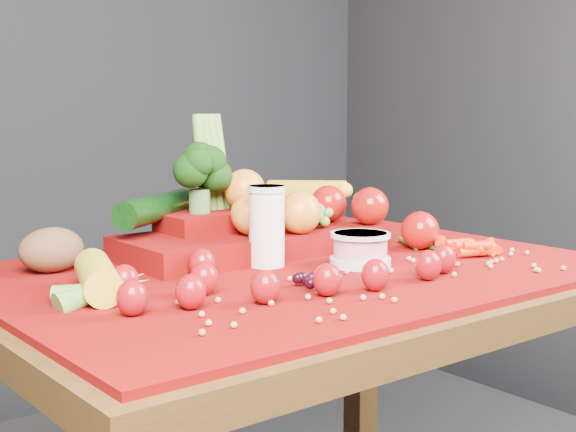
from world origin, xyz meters
TOP-DOWN VIEW (x-y plane):
  - table at (0.00, 0.00)m, footprint 1.10×0.80m
  - red_cloth at (0.00, 0.00)m, footprint 1.05×0.75m
  - milk_glass at (-0.03, 0.04)m, footprint 0.07×0.07m
  - yogurt_bowl at (0.10, -0.06)m, footprint 0.11×0.11m
  - strawberry_scatter at (-0.15, -0.14)m, footprint 0.58×0.28m
  - dark_grape_cluster at (-0.08, -0.14)m, footprint 0.06×0.05m
  - soybean_scatter at (0.00, -0.20)m, footprint 0.84×0.24m
  - corn_ear at (-0.38, -0.01)m, footprint 0.23×0.26m
  - potato at (-0.35, 0.22)m, footprint 0.11×0.08m
  - baby_carrot_pile at (0.35, -0.11)m, footprint 0.17×0.17m
  - green_bean_pile at (0.33, -0.01)m, footprint 0.14×0.12m
  - produce_mound at (0.04, 0.15)m, footprint 0.59×0.38m

SIDE VIEW (x-z plane):
  - table at x=0.00m, z-range 0.28..1.03m
  - red_cloth at x=0.00m, z-range 0.75..0.76m
  - soybean_scatter at x=0.00m, z-range 0.76..0.77m
  - green_bean_pile at x=0.33m, z-range 0.76..0.77m
  - dark_grape_cluster at x=-0.08m, z-range 0.76..0.79m
  - baby_carrot_pile at x=0.35m, z-range 0.76..0.79m
  - corn_ear at x=-0.38m, z-range 0.76..0.81m
  - strawberry_scatter at x=-0.15m, z-range 0.76..0.82m
  - yogurt_bowl at x=0.10m, z-range 0.76..0.82m
  - potato at x=-0.35m, z-range 0.76..0.84m
  - produce_mound at x=0.04m, z-range 0.69..0.96m
  - milk_glass at x=-0.03m, z-range 0.77..0.91m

